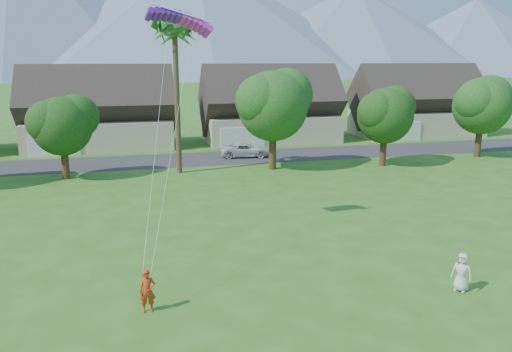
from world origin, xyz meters
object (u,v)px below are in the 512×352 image
object	(u,v)px
parked_car	(245,150)
parafoil_kite	(180,18)
kite_flyer	(147,291)
watcher	(462,272)

from	to	relation	value
parked_car	parafoil_kite	xyz separation A→B (m)	(-8.05, -20.97, 10.62)
parked_car	kite_flyer	bearing A→B (deg)	167.92
watcher	kite_flyer	bearing A→B (deg)	-135.59
watcher	parafoil_kite	bearing A→B (deg)	-172.50
kite_flyer	parked_car	world-z (taller)	kite_flyer
kite_flyer	parked_car	bearing A→B (deg)	69.71
kite_flyer	watcher	world-z (taller)	kite_flyer
parked_car	parafoil_kite	size ratio (longest dim) A/B	1.48
watcher	parked_car	bearing A→B (deg)	144.48
parafoil_kite	kite_flyer	bearing A→B (deg)	-111.00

